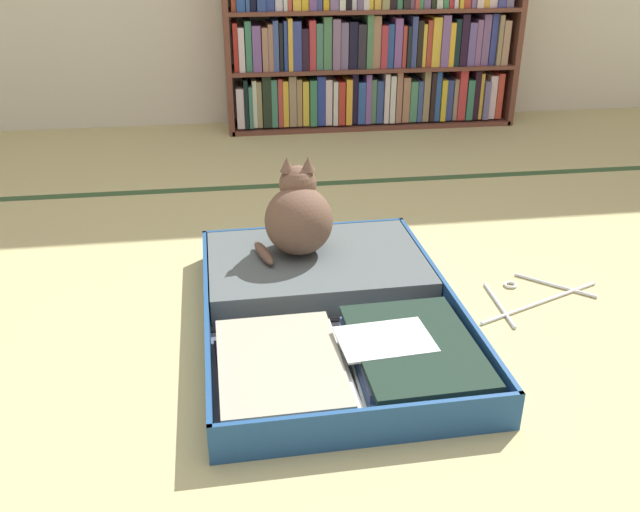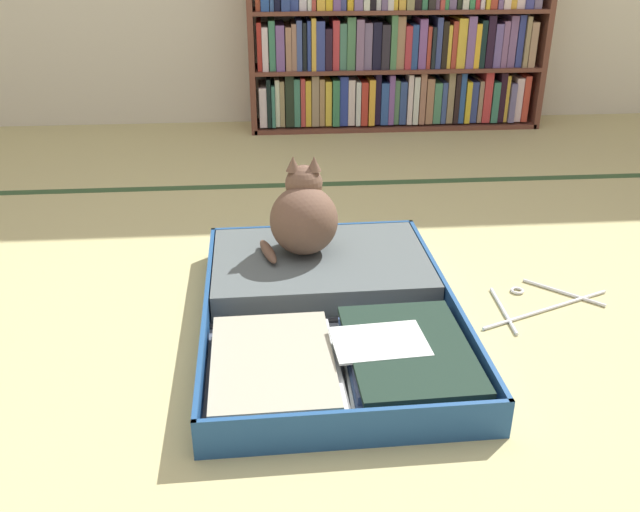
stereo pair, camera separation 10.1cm
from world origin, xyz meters
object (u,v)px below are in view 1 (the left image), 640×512
object	(u,v)px
black_cat	(298,217)
clothes_hanger	(531,296)
open_suitcase	(329,304)
bookshelf	(371,42)

from	to	relation	value
black_cat	clothes_hanger	world-z (taller)	black_cat
black_cat	clothes_hanger	bearing A→B (deg)	-18.10
open_suitcase	black_cat	bearing A→B (deg)	102.98
open_suitcase	clothes_hanger	size ratio (longest dim) A/B	2.30
open_suitcase	clothes_hanger	xyz separation A→B (m)	(0.62, 0.03, -0.04)
bookshelf	open_suitcase	world-z (taller)	bookshelf
clothes_hanger	black_cat	bearing A→B (deg)	161.90
open_suitcase	clothes_hanger	bearing A→B (deg)	2.59
open_suitcase	black_cat	distance (m)	0.30
bookshelf	open_suitcase	distance (m)	2.11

